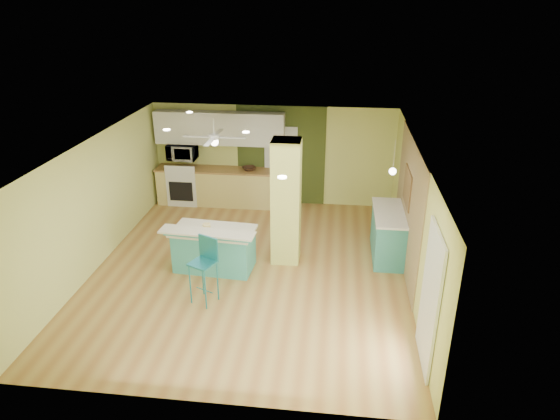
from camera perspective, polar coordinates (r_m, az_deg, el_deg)
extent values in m
cube|color=#9E6B37|center=(9.88, -3.42, -6.79)|extent=(6.00, 7.00, 0.01)
cube|color=white|center=(8.88, -3.81, 7.33)|extent=(6.00, 7.00, 0.01)
cube|color=#D3DA74|center=(12.56, -0.78, 6.27)|extent=(6.00, 0.01, 2.50)
cube|color=#D3DA74|center=(6.34, -9.31, -12.81)|extent=(6.00, 0.01, 2.50)
cube|color=#D3DA74|center=(10.26, -20.36, 0.70)|extent=(0.01, 7.00, 2.50)
cube|color=#D3DA74|center=(9.28, 14.98, -0.98)|extent=(0.01, 7.00, 2.50)
cube|color=olive|center=(9.82, 14.46, 0.46)|extent=(0.02, 3.40, 2.50)
cube|color=#3D4A1D|center=(12.52, 0.12, 6.21)|extent=(2.20, 0.02, 2.50)
cube|color=silver|center=(12.57, 0.10, 5.09)|extent=(0.82, 0.05, 2.00)
cube|color=white|center=(7.37, 16.75, -9.78)|extent=(0.04, 1.08, 2.10)
cube|color=#C0C85C|center=(9.68, 0.71, 0.89)|extent=(0.55, 0.55, 2.50)
cube|color=#DCC773|center=(12.76, -6.75, 2.59)|extent=(3.20, 0.60, 0.90)
cube|color=olive|center=(12.61, -6.85, 4.59)|extent=(3.25, 0.63, 0.04)
cube|color=silver|center=(13.01, -10.82, 2.74)|extent=(0.76, 0.64, 0.90)
cube|color=black|center=(12.73, -11.24, 2.09)|extent=(0.59, 0.02, 0.50)
cube|color=silver|center=(12.57, -11.40, 4.56)|extent=(0.76, 0.06, 0.18)
cube|color=silver|center=(12.43, -6.95, 9.27)|extent=(3.20, 0.34, 0.80)
imported|color=silver|center=(12.73, -11.13, 6.53)|extent=(0.70, 0.48, 0.39)
cylinder|color=white|center=(11.05, -7.59, 9.32)|extent=(0.03, 0.03, 0.40)
cylinder|color=white|center=(11.10, -7.54, 8.32)|extent=(0.24, 0.24, 0.10)
sphere|color=white|center=(11.13, -7.50, 7.72)|extent=(0.18, 0.18, 0.18)
cylinder|color=silver|center=(9.61, 12.91, 6.08)|extent=(0.01, 0.01, 0.62)
sphere|color=white|center=(9.70, 12.75, 4.33)|extent=(0.14, 0.14, 0.14)
cube|color=brown|center=(9.90, 14.37, 2.52)|extent=(0.03, 0.90, 0.70)
cube|color=teal|center=(9.81, -7.52, -4.55)|extent=(1.53, 0.85, 0.78)
cube|color=beige|center=(9.62, -7.65, -2.37)|extent=(1.63, 0.94, 0.04)
cube|color=teal|center=(9.29, -8.34, -2.85)|extent=(1.68, 0.25, 0.11)
cube|color=beige|center=(9.27, -8.36, -2.56)|extent=(1.81, 0.50, 0.03)
cylinder|color=teal|center=(8.80, -10.22, -8.39)|extent=(0.03, 0.03, 0.75)
cylinder|color=teal|center=(8.61, -8.53, -9.05)|extent=(0.03, 0.03, 0.75)
cylinder|color=teal|center=(9.01, -8.83, -7.47)|extent=(0.03, 0.03, 0.75)
cylinder|color=teal|center=(8.83, -7.14, -8.08)|extent=(0.03, 0.03, 0.75)
cube|color=teal|center=(8.61, -8.84, -6.03)|extent=(0.53, 0.53, 0.03)
cube|color=teal|center=(8.62, -8.18, -4.25)|extent=(0.37, 0.19, 0.42)
cube|color=teal|center=(10.38, 12.27, -2.79)|extent=(0.60, 1.46, 0.94)
cube|color=white|center=(10.17, 12.50, -0.31)|extent=(0.65, 1.52, 0.04)
imported|color=#362116|center=(12.43, -3.56, 4.74)|extent=(0.44, 0.44, 0.08)
cylinder|color=gold|center=(9.53, -8.38, -2.02)|extent=(0.15, 0.15, 0.16)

